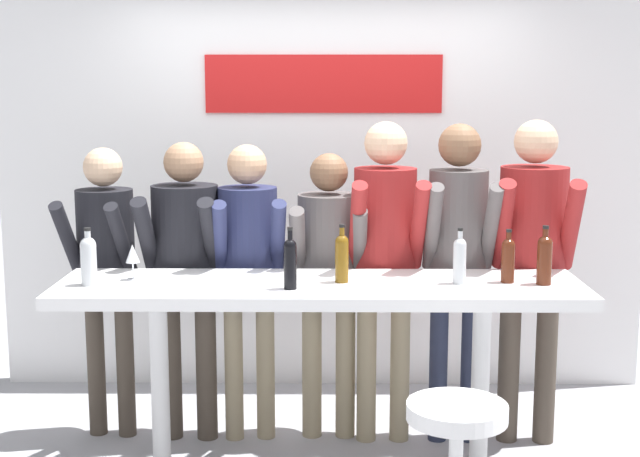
% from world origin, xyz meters
% --- Properties ---
extents(back_wall, '(4.15, 0.12, 2.89)m').
position_xyz_m(back_wall, '(0.00, 1.50, 1.45)').
color(back_wall, white).
rests_on(back_wall, ground_plane).
extents(tasting_table, '(2.55, 0.66, 1.01)m').
position_xyz_m(tasting_table, '(-0.00, 0.00, 0.87)').
color(tasting_table, white).
rests_on(tasting_table, ground_plane).
extents(bar_stool, '(0.44, 0.44, 0.66)m').
position_xyz_m(bar_stool, '(0.58, -0.68, 0.44)').
color(bar_stool, silver).
rests_on(bar_stool, ground_plane).
extents(person_far_left, '(0.41, 0.52, 1.62)m').
position_xyz_m(person_far_left, '(-1.18, 0.57, 1.02)').
color(person_far_left, '#473D33').
rests_on(person_far_left, ground_plane).
extents(person_left, '(0.45, 0.54, 1.66)m').
position_xyz_m(person_left, '(-0.73, 0.53, 1.03)').
color(person_left, '#473D33').
rests_on(person_left, ground_plane).
extents(person_center_left, '(0.42, 0.53, 1.64)m').
position_xyz_m(person_center_left, '(-0.39, 0.53, 1.03)').
color(person_center_left, gray).
rests_on(person_center_left, ground_plane).
extents(person_center, '(0.41, 0.50, 1.60)m').
position_xyz_m(person_center, '(0.04, 0.56, 0.99)').
color(person_center, gray).
rests_on(person_center, ground_plane).
extents(person_center_right, '(0.41, 0.54, 1.77)m').
position_xyz_m(person_center_right, '(0.35, 0.51, 1.11)').
color(person_center_right, gray).
rests_on(person_center_right, ground_plane).
extents(person_right, '(0.38, 0.52, 1.76)m').
position_xyz_m(person_right, '(0.74, 0.51, 1.11)').
color(person_right, '#23283D').
rests_on(person_right, ground_plane).
extents(person_far_right, '(0.47, 0.58, 1.78)m').
position_xyz_m(person_far_right, '(1.14, 0.50, 1.11)').
color(person_far_right, '#473D33').
rests_on(person_far_right, ground_plane).
extents(wine_bottle_0, '(0.07, 0.07, 0.28)m').
position_xyz_m(wine_bottle_0, '(0.11, 0.02, 1.14)').
color(wine_bottle_0, brown).
rests_on(wine_bottle_0, tasting_table).
extents(wine_bottle_1, '(0.08, 0.08, 0.28)m').
position_xyz_m(wine_bottle_1, '(-1.10, -0.06, 1.14)').
color(wine_bottle_1, '#B7BCC1').
rests_on(wine_bottle_1, tasting_table).
extents(wine_bottle_2, '(0.06, 0.06, 0.27)m').
position_xyz_m(wine_bottle_2, '(0.67, -0.01, 1.14)').
color(wine_bottle_2, '#B7BCC1').
rests_on(wine_bottle_2, tasting_table).
extents(wine_bottle_3, '(0.06, 0.06, 0.29)m').
position_xyz_m(wine_bottle_3, '(-0.14, -0.13, 1.15)').
color(wine_bottle_3, black).
rests_on(wine_bottle_3, tasting_table).
extents(wine_bottle_4, '(0.07, 0.07, 0.29)m').
position_xyz_m(wine_bottle_4, '(1.07, -0.02, 1.15)').
color(wine_bottle_4, '#4C1E0F').
rests_on(wine_bottle_4, tasting_table).
extents(wine_bottle_5, '(0.06, 0.06, 0.26)m').
position_xyz_m(wine_bottle_5, '(0.91, 0.02, 1.13)').
color(wine_bottle_5, '#4C1E0F').
rests_on(wine_bottle_5, tasting_table).
extents(wine_glass_0, '(0.07, 0.07, 0.18)m').
position_xyz_m(wine_glass_0, '(-0.92, 0.06, 1.14)').
color(wine_glass_0, silver).
rests_on(wine_glass_0, tasting_table).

